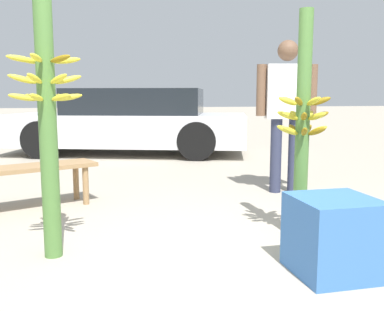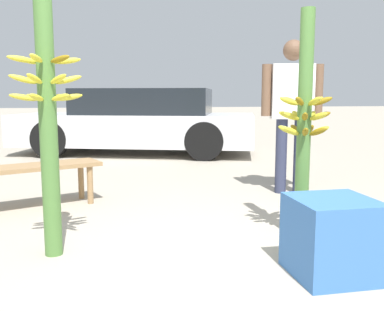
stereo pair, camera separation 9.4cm
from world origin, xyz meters
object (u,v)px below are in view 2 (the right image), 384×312
parked_car (138,122)px  produce_crate (332,237)px  banana_stalk_left (48,124)px  market_bench (29,172)px  banana_stalk_center (304,124)px  vendor_person (292,104)px

parked_car → produce_crate: 5.93m
banana_stalk_left → market_bench: (-0.36, 1.32, -0.54)m
parked_car → produce_crate: size_ratio=9.89×
banana_stalk_center → vendor_person: bearing=69.0°
banana_stalk_left → parked_car: banana_stalk_left is taller
banana_stalk_left → vendor_person: (2.39, 1.47, 0.10)m
vendor_person → market_bench: (-2.76, -0.15, -0.65)m
vendor_person → parked_car: bearing=124.3°
banana_stalk_center → banana_stalk_left: bearing=179.5°
banana_stalk_center → market_bench: 2.61m
vendor_person → parked_car: vendor_person is taller
vendor_person → produce_crate: (-0.69, -2.16, -0.77)m
banana_stalk_left → market_bench: 1.47m
banana_stalk_center → produce_crate: 0.94m
market_bench → banana_stalk_center: bearing=-53.9°
banana_stalk_center → market_bench: banana_stalk_center is taller
banana_stalk_center → market_bench: bearing=148.5°
banana_stalk_left → banana_stalk_center: banana_stalk_center is taller
vendor_person → banana_stalk_center: bearing=-97.8°
banana_stalk_center → parked_car: size_ratio=0.36×
banana_stalk_center → parked_car: banana_stalk_center is taller
market_bench → parked_car: (1.33, 3.86, 0.24)m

